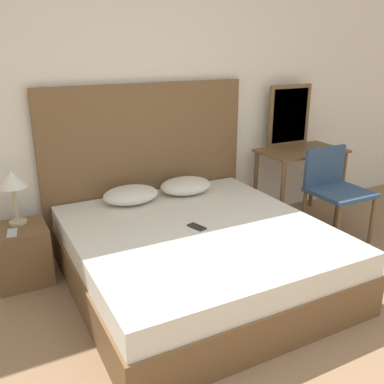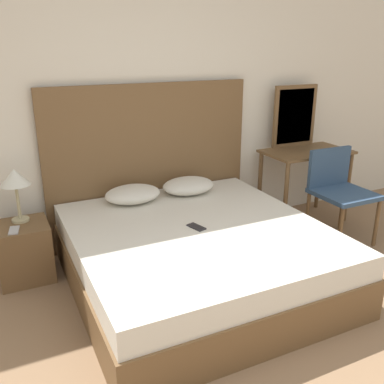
% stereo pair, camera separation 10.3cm
% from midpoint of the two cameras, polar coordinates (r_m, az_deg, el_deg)
% --- Properties ---
extents(wall_back, '(10.00, 0.06, 2.70)m').
position_cam_midpoint_polar(wall_back, '(3.93, -8.96, 12.45)').
color(wall_back, silver).
rests_on(wall_back, ground_plane).
extents(bed, '(1.85, 1.94, 0.49)m').
position_cam_midpoint_polar(bed, '(3.35, -0.12, -8.53)').
color(bed, brown).
rests_on(bed, ground_plane).
extents(headboard, '(1.94, 0.05, 1.47)m').
position_cam_midpoint_polar(headboard, '(4.01, -6.70, 3.72)').
color(headboard, brown).
rests_on(headboard, ground_plane).
extents(pillow_left, '(0.48, 0.37, 0.14)m').
position_cam_midpoint_polar(pillow_left, '(3.75, -8.95, -0.36)').
color(pillow_left, silver).
rests_on(pillow_left, bed).
extents(pillow_right, '(0.48, 0.37, 0.14)m').
position_cam_midpoint_polar(pillow_right, '(3.94, -1.59, 0.85)').
color(pillow_right, silver).
rests_on(pillow_right, bed).
extents(phone_on_bed, '(0.11, 0.16, 0.01)m').
position_cam_midpoint_polar(phone_on_bed, '(3.23, -0.29, -4.67)').
color(phone_on_bed, '#232328').
rests_on(phone_on_bed, bed).
extents(nightstand, '(0.40, 0.40, 0.46)m').
position_cam_midpoint_polar(nightstand, '(3.67, -22.44, -7.66)').
color(nightstand, brown).
rests_on(nightstand, ground_plane).
extents(table_lamp, '(0.23, 0.23, 0.43)m').
position_cam_midpoint_polar(table_lamp, '(3.54, -23.63, 1.26)').
color(table_lamp, tan).
rests_on(table_lamp, nightstand).
extents(phone_on_nightstand, '(0.09, 0.16, 0.01)m').
position_cam_midpoint_polar(phone_on_nightstand, '(3.48, -23.65, -5.01)').
color(phone_on_nightstand, '#B7B7BC').
rests_on(phone_on_nightstand, nightstand).
extents(vanity_desk, '(0.88, 0.52, 0.76)m').
position_cam_midpoint_polar(vanity_desk, '(4.58, 13.66, 3.81)').
color(vanity_desk, brown).
rests_on(vanity_desk, ground_plane).
extents(vanity_mirror, '(0.52, 0.03, 0.63)m').
position_cam_midpoint_polar(vanity_mirror, '(4.65, 12.22, 9.93)').
color(vanity_mirror, brown).
rests_on(vanity_mirror, vanity_desk).
extents(chair, '(0.50, 0.50, 0.86)m').
position_cam_midpoint_polar(chair, '(4.26, 17.75, 0.83)').
color(chair, '#334C6B').
rests_on(chair, ground_plane).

